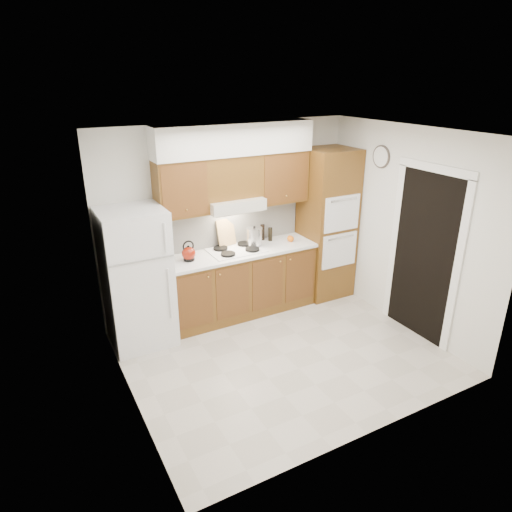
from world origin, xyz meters
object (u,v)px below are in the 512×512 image
at_px(oven_cabinet, 327,224).
at_px(kettle, 189,253).
at_px(fridge, 137,278).
at_px(stock_pot, 254,236).

height_order(oven_cabinet, kettle, oven_cabinet).
distance_m(oven_cabinet, kettle, 2.15).
height_order(fridge, stock_pot, fridge).
relative_size(fridge, oven_cabinet, 0.78).
bearing_deg(oven_cabinet, kettle, 179.87).
distance_m(kettle, stock_pot, 0.99).
height_order(fridge, oven_cabinet, oven_cabinet).
xyz_separation_m(fridge, kettle, (0.69, 0.04, 0.18)).
bearing_deg(kettle, oven_cabinet, -8.14).
distance_m(oven_cabinet, stock_pot, 1.17).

